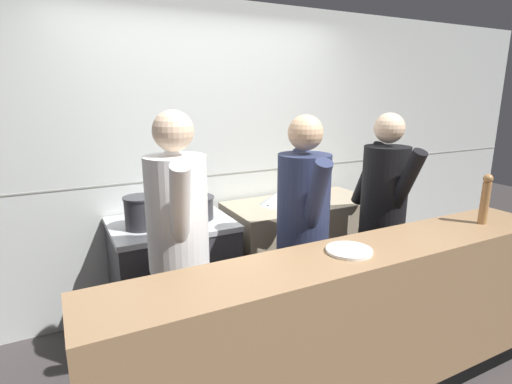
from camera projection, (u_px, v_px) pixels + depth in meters
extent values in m
cube|color=silver|center=(210.00, 158.00, 3.49)|extent=(8.00, 0.06, 2.60)
cube|color=gray|center=(212.00, 175.00, 3.50)|extent=(8.00, 0.00, 0.01)
cube|color=#38383D|center=(174.00, 278.00, 3.15)|extent=(0.88, 0.70, 0.86)
cube|color=#B7BABF|center=(171.00, 224.00, 3.04)|extent=(0.90, 0.71, 0.04)
cube|color=#B7BABF|center=(187.00, 289.00, 2.84)|extent=(0.80, 0.03, 0.10)
cube|color=gray|center=(300.00, 249.00, 3.67)|extent=(1.33, 0.65, 0.91)
cube|color=black|center=(318.00, 304.00, 3.50)|extent=(1.30, 0.04, 0.10)
cube|color=#93704C|center=(352.00, 330.00, 2.35)|extent=(2.98, 0.45, 1.00)
cylinder|color=#2D2D33|center=(141.00, 213.00, 2.86)|extent=(0.23, 0.23, 0.23)
cylinder|color=#2D2D33|center=(140.00, 198.00, 2.83)|extent=(0.24, 0.24, 0.01)
cylinder|color=#2D2D33|center=(195.00, 208.00, 3.09)|extent=(0.28, 0.28, 0.17)
cylinder|color=#2D2D33|center=(195.00, 198.00, 3.07)|extent=(0.30, 0.30, 0.01)
cone|color=#B7BABF|center=(276.00, 199.00, 3.46)|extent=(0.29, 0.29, 0.10)
cube|color=#B7BABF|center=(295.00, 207.00, 3.38)|extent=(0.24, 0.15, 0.01)
cube|color=black|center=(274.00, 206.00, 3.38)|extent=(0.11, 0.07, 0.02)
cylinder|color=white|center=(349.00, 251.00, 2.21)|extent=(0.26, 0.26, 0.02)
cylinder|color=#AD7A47|center=(485.00, 203.00, 2.66)|extent=(0.06, 0.06, 0.28)
sphere|color=#AD7A47|center=(488.00, 179.00, 2.62)|extent=(0.06, 0.06, 0.06)
cube|color=black|center=(183.00, 328.00, 2.52)|extent=(0.34, 0.25, 0.83)
cylinder|color=white|center=(177.00, 214.00, 2.34)|extent=(0.42, 0.42, 0.68)
sphere|color=beige|center=(173.00, 131.00, 2.22)|extent=(0.23, 0.23, 0.23)
cylinder|color=white|center=(174.00, 192.00, 2.51)|extent=(0.17, 0.36, 0.57)
cylinder|color=white|center=(180.00, 210.00, 2.12)|extent=(0.17, 0.36, 0.57)
cube|color=black|center=(300.00, 304.00, 2.82)|extent=(0.34, 0.26, 0.81)
cylinder|color=#262D4C|center=(303.00, 204.00, 2.64)|extent=(0.43, 0.43, 0.67)
sphere|color=#D8AD84|center=(306.00, 133.00, 2.53)|extent=(0.23, 0.23, 0.23)
cylinder|color=#262D4C|center=(294.00, 186.00, 2.82)|extent=(0.19, 0.35, 0.56)
cylinder|color=#262D4C|center=(315.00, 201.00, 2.43)|extent=(0.19, 0.35, 0.56)
cube|color=black|center=(377.00, 276.00, 3.25)|extent=(0.31, 0.21, 0.80)
cylinder|color=black|center=(384.00, 189.00, 3.08)|extent=(0.37, 0.37, 0.66)
sphere|color=beige|center=(389.00, 128.00, 2.96)|extent=(0.23, 0.23, 0.23)
cylinder|color=black|center=(368.00, 174.00, 3.24)|extent=(0.13, 0.34, 0.55)
cylinder|color=black|center=(405.00, 185.00, 2.87)|extent=(0.13, 0.34, 0.55)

